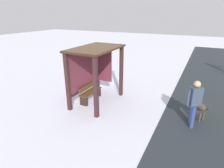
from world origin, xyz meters
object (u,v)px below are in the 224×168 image
object	(u,v)px
bus_shelter	(93,64)
dog	(197,106)
bench_left_inside	(90,93)
person_walking	(194,100)

from	to	relation	value
bus_shelter	dog	distance (m)	4.47
bus_shelter	bench_left_inside	world-z (taller)	bus_shelter
bench_left_inside	dog	bearing A→B (deg)	-83.55
bus_shelter	person_walking	distance (m)	4.25
bus_shelter	dog	size ratio (longest dim) A/B	3.18
bench_left_inside	dog	distance (m)	4.46
bus_shelter	person_walking	xyz separation A→B (m)	(-0.25, -4.17, -0.73)
bus_shelter	bench_left_inside	bearing A→B (deg)	131.21
bus_shelter	bench_left_inside	xyz separation A→B (m)	(-0.12, 0.14, -1.37)
dog	bus_shelter	bearing A→B (deg)	95.06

